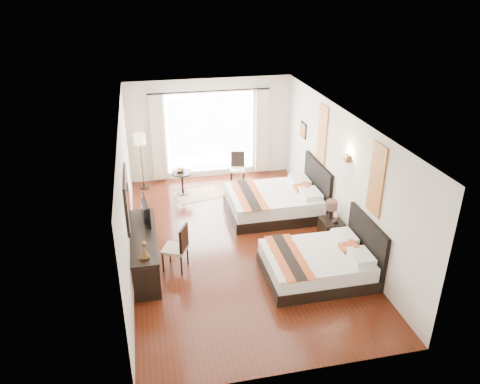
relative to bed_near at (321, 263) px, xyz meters
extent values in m
cube|color=#3C170B|center=(-1.29, 1.54, -0.30)|extent=(4.50, 7.50, 0.01)
cube|color=white|center=(-1.29, 1.54, 2.49)|extent=(4.50, 7.50, 0.02)
cube|color=silver|center=(0.96, 1.54, 1.10)|extent=(0.01, 7.50, 2.80)
cube|color=silver|center=(-3.53, 1.54, 1.10)|extent=(0.01, 7.50, 2.80)
cube|color=silver|center=(-1.29, 5.29, 1.10)|extent=(4.50, 0.01, 2.80)
cube|color=silver|center=(-1.29, -2.20, 1.10)|extent=(4.50, 0.01, 2.80)
cube|color=white|center=(-1.29, 5.27, 1.00)|extent=(2.40, 0.02, 2.20)
cube|color=white|center=(-1.29, 5.21, 1.00)|extent=(2.30, 0.02, 2.10)
cube|color=#C2AE96|center=(-2.74, 5.17, 0.98)|extent=(0.35, 0.14, 2.35)
cube|color=#C2AE96|center=(0.16, 5.17, 0.98)|extent=(0.35, 0.14, 2.35)
cube|color=maroon|center=(0.94, 0.00, 1.65)|extent=(0.03, 0.50, 1.35)
cube|color=maroon|center=(0.94, 2.67, 1.65)|extent=(0.03, 0.50, 1.35)
cube|color=#4D371B|center=(0.90, 1.18, 1.62)|extent=(0.10, 0.14, 0.14)
cube|color=black|center=(-3.51, 1.00, 1.25)|extent=(0.04, 1.25, 0.95)
cube|color=white|center=(-3.48, 1.00, 1.25)|extent=(0.01, 1.12, 0.82)
cube|color=black|center=(-0.10, 0.00, -0.18)|extent=(1.95, 1.52, 0.24)
cube|color=silver|center=(-0.10, 0.00, 0.08)|extent=(1.89, 1.48, 0.29)
cube|color=black|center=(0.91, 0.00, 0.27)|extent=(0.08, 1.52, 1.14)
cube|color=#AB351B|center=(-0.65, 0.00, 0.23)|extent=(0.52, 1.58, 0.02)
cube|color=black|center=(-0.20, 2.67, -0.17)|extent=(2.14, 1.67, 0.26)
cube|color=silver|center=(-0.20, 2.67, 0.12)|extent=(2.08, 1.63, 0.31)
cube|color=black|center=(0.91, 2.67, 0.33)|extent=(0.08, 1.67, 1.25)
cube|color=#AB351B|center=(-0.80, 2.67, 0.28)|extent=(0.57, 1.73, 0.02)
cube|color=black|center=(0.70, 1.18, -0.04)|extent=(0.43, 0.53, 0.51)
cylinder|color=black|center=(0.72, 1.32, 0.31)|extent=(0.11, 0.11, 0.21)
cylinder|color=#39241B|center=(0.72, 1.32, 0.51)|extent=(0.25, 0.25, 0.19)
imported|color=black|center=(0.72, 1.04, 0.27)|extent=(0.13, 0.13, 0.13)
cube|color=black|center=(-3.28, 1.00, 0.08)|extent=(0.50, 2.20, 0.76)
imported|color=black|center=(-3.26, 1.55, 0.68)|extent=(0.19, 0.79, 0.45)
cube|color=#C4B596|center=(-2.70, 0.86, 0.15)|extent=(0.59, 0.59, 0.06)
cube|color=black|center=(-2.52, 0.77, 0.41)|extent=(0.22, 0.40, 0.49)
cylinder|color=black|center=(-3.21, 4.84, -0.28)|extent=(0.23, 0.23, 0.03)
cylinder|color=#4D371B|center=(-3.21, 4.84, 0.38)|extent=(0.03, 0.03, 1.31)
cylinder|color=beige|center=(-3.21, 4.84, 1.11)|extent=(0.31, 0.31, 0.27)
cylinder|color=black|center=(-2.21, 4.27, 0.01)|extent=(0.53, 0.53, 0.61)
imported|color=#462C19|center=(-2.25, 4.30, 0.34)|extent=(0.26, 0.26, 0.05)
cube|color=#C4B596|center=(-0.66, 4.64, 0.11)|extent=(0.49, 0.49, 0.05)
cube|color=black|center=(-0.61, 4.81, 0.35)|extent=(0.37, 0.14, 0.45)
cube|color=#9E7E5F|center=(-1.85, 4.11, -0.29)|extent=(1.35, 1.06, 0.01)
camera|label=1|loc=(-3.10, -7.02, 5.07)|focal=35.00mm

